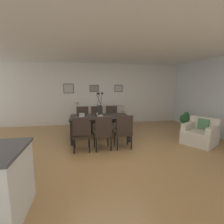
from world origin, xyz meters
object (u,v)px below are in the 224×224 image
at_px(bowl_near_left, 82,117).
at_px(armchair, 200,134).
at_px(dining_chair_far_left, 103,131).
at_px(bowl_near_right, 82,114).
at_px(framed_picture_left, 69,88).
at_px(dining_chair_mid_left, 124,130).
at_px(dining_chair_mid_right, 112,117).
at_px(side_table, 77,121).
at_px(framed_picture_center, 94,88).
at_px(table_lamp, 76,106).
at_px(sofa, 104,119).
at_px(dining_chair_near_left, 81,132).
at_px(dining_table, 100,118).
at_px(centerpiece_vase, 100,107).
at_px(dining_chair_near_right, 82,118).
at_px(framed_picture_right, 119,88).
at_px(bowl_far_right, 99,114).
at_px(bowl_far_left, 100,116).
at_px(dining_chair_far_right, 97,118).
at_px(potted_plant, 185,119).

xyz_separation_m(bowl_near_left, armchair, (3.37, -0.71, -0.49)).
height_order(dining_chair_far_left, bowl_near_right, dining_chair_far_left).
height_order(bowl_near_left, framed_picture_left, framed_picture_left).
bearing_deg(dining_chair_mid_left, dining_chair_mid_right, 89.89).
relative_size(dining_chair_mid_right, side_table, 1.77).
bearing_deg(framed_picture_center, side_table, -144.16).
height_order(table_lamp, framed_picture_center, framed_picture_center).
bearing_deg(bowl_near_right, sofa, 58.67).
bearing_deg(dining_chair_near_left, framed_picture_center, 79.56).
bearing_deg(bowl_near_right, dining_table, -22.14).
bearing_deg(dining_chair_far_left, bowl_near_left, 127.07).
distance_m(dining_chair_mid_left, centerpiece_vase, 1.17).
bearing_deg(centerpiece_vase, dining_chair_near_right, 120.44).
height_order(side_table, framed_picture_right, framed_picture_right).
height_order(bowl_far_right, framed_picture_left, framed_picture_left).
relative_size(dining_chair_far_left, sofa, 0.49).
distance_m(dining_chair_near_left, bowl_near_left, 0.75).
relative_size(dining_chair_near_left, framed_picture_right, 2.53).
distance_m(dining_table, framed_picture_center, 2.31).
relative_size(bowl_far_left, framed_picture_left, 0.41).
height_order(bowl_near_right, armchair, bowl_near_right).
bearing_deg(dining_chair_far_left, dining_chair_near_right, 105.79).
relative_size(dining_table, dining_chair_mid_right, 1.96).
xyz_separation_m(dining_chair_far_right, bowl_far_left, (0.01, -1.10, 0.27)).
relative_size(bowl_near_right, framed_picture_right, 0.47).
distance_m(bowl_near_right, table_lamp, 1.39).
bearing_deg(centerpiece_vase, bowl_near_left, -157.78).
relative_size(dining_chair_near_left, potted_plant, 1.37).
height_order(dining_chair_mid_right, bowl_far_right, dining_chair_mid_right).
bearing_deg(bowl_near_right, dining_chair_near_right, 89.06).
bearing_deg(framed_picture_center, dining_chair_far_left, -90.28).
bearing_deg(framed_picture_center, framed_picture_right, 0.00).
bearing_deg(dining_chair_mid_right, dining_table, -121.31).
relative_size(dining_chair_near_right, dining_chair_mid_right, 1.00).
relative_size(dining_table, side_table, 3.46).
bearing_deg(dining_table, dining_chair_near_left, -121.47).
height_order(dining_table, sofa, sofa).
bearing_deg(dining_chair_mid_right, table_lamp, 151.75).
relative_size(framed_picture_left, framed_picture_center, 1.06).
height_order(centerpiece_vase, sofa, centerpiece_vase).
bearing_deg(centerpiece_vase, bowl_near_right, 158.02).
relative_size(dining_chair_far_right, bowl_near_right, 5.41).
xyz_separation_m(framed_picture_center, framed_picture_right, (1.07, 0.00, 0.00)).
distance_m(sofa, framed_picture_right, 1.55).
xyz_separation_m(bowl_far_left, potted_plant, (3.39, 0.88, -0.41)).
relative_size(dining_table, framed_picture_right, 4.94).
relative_size(dining_table, bowl_far_left, 10.59).
xyz_separation_m(bowl_near_left, framed_picture_right, (1.61, 2.35, 0.77)).
bearing_deg(dining_chair_far_right, framed_picture_left, 130.40).
relative_size(dining_chair_far_left, framed_picture_center, 2.36).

